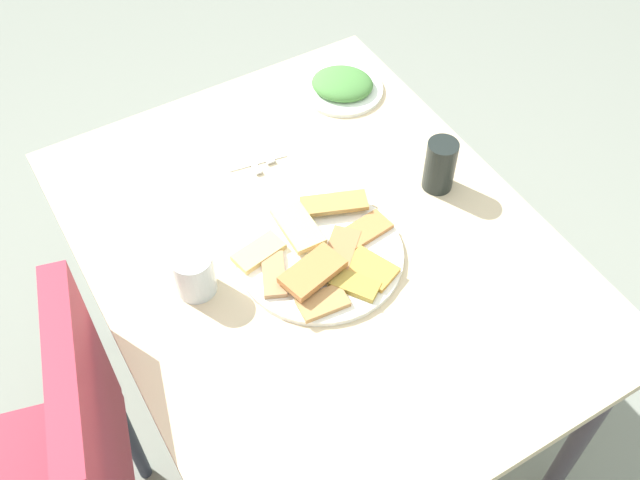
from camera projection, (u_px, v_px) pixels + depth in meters
name	position (u px, v px, depth m)	size (l,w,h in m)	color
ground_plane	(320.00, 406.00, 2.08)	(6.00, 6.00, 0.00)	gray
dining_table	(320.00, 267.00, 1.58)	(1.13, 0.88, 0.72)	beige
dining_chair	(57.00, 479.00, 1.44)	(0.51, 0.51, 0.89)	#9C283A
pide_platter	(320.00, 254.00, 1.49)	(0.34, 0.34, 0.05)	white
salad_plate_greens	(342.00, 85.00, 1.81)	(0.20, 0.20, 0.04)	white
soda_can	(440.00, 165.00, 1.58)	(0.07, 0.07, 0.12)	black
drinking_glass	(194.00, 273.00, 1.42)	(0.08, 0.08, 0.10)	silver
paper_napkin	(249.00, 144.00, 1.71)	(0.13, 0.13, 0.00)	white
fork	(256.00, 140.00, 1.71)	(0.16, 0.02, 0.01)	silver
spoon	(242.00, 146.00, 1.70)	(0.19, 0.01, 0.01)	silver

